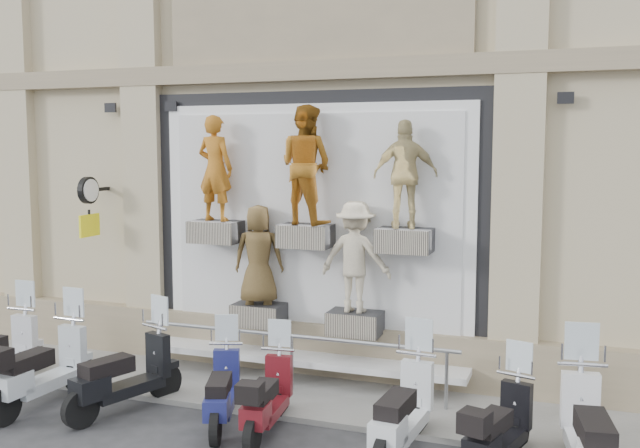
# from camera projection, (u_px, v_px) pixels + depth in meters

# --- Properties ---
(ground) EXTENTS (90.00, 90.00, 0.00)m
(ground) POSITION_uv_depth(u_px,v_px,m) (230.00, 448.00, 8.77)
(ground) COLOR #2B2B2E
(ground) RESTS_ON ground
(sidewalk) EXTENTS (16.00, 2.20, 0.08)m
(sidewalk) POSITION_uv_depth(u_px,v_px,m) (294.00, 390.00, 10.72)
(sidewalk) COLOR gray
(sidewalk) RESTS_ON ground
(building) EXTENTS (14.00, 8.60, 12.00)m
(building) POSITION_uv_depth(u_px,v_px,m) (383.00, 33.00, 14.65)
(building) COLOR tan
(building) RESTS_ON ground
(shop_vitrine) EXTENTS (5.60, 0.92, 4.30)m
(shop_vitrine) POSITION_uv_depth(u_px,v_px,m) (314.00, 229.00, 11.04)
(shop_vitrine) COLOR black
(shop_vitrine) RESTS_ON ground
(guard_rail) EXTENTS (5.06, 0.10, 0.93)m
(guard_rail) POSITION_uv_depth(u_px,v_px,m) (292.00, 364.00, 10.58)
(guard_rail) COLOR #9EA0A5
(guard_rail) RESTS_ON ground
(clock_sign_bracket) EXTENTS (0.10, 0.80, 1.02)m
(clock_sign_bracket) POSITION_uv_depth(u_px,v_px,m) (89.00, 199.00, 12.09)
(clock_sign_bracket) COLOR black
(clock_sign_bracket) RESTS_ON ground
(scooter_c) EXTENTS (0.68, 2.01, 1.61)m
(scooter_c) POSITION_uv_depth(u_px,v_px,m) (42.00, 352.00, 10.03)
(scooter_c) COLOR #ABB3BA
(scooter_c) RESTS_ON ground
(scooter_d) EXTENTS (1.15, 1.99, 1.56)m
(scooter_d) POSITION_uv_depth(u_px,v_px,m) (124.00, 358.00, 9.83)
(scooter_d) COLOR black
(scooter_d) RESTS_ON ground
(scooter_e) EXTENTS (1.05, 1.77, 1.38)m
(scooter_e) POSITION_uv_depth(u_px,v_px,m) (222.00, 376.00, 9.36)
(scooter_e) COLOR navy
(scooter_e) RESTS_ON ground
(scooter_f) EXTENTS (0.69, 1.74, 1.38)m
(scooter_f) POSITION_uv_depth(u_px,v_px,m) (267.00, 382.00, 9.10)
(scooter_f) COLOR #570E15
(scooter_f) RESTS_ON ground
(scooter_g) EXTENTS (0.70, 1.94, 1.55)m
(scooter_g) POSITION_uv_depth(u_px,v_px,m) (403.00, 393.00, 8.46)
(scooter_g) COLOR silver
(scooter_g) RESTS_ON ground
(scooter_h) EXTENTS (0.96, 1.79, 1.40)m
(scooter_h) POSITION_uv_depth(u_px,v_px,m) (500.00, 412.00, 8.06)
(scooter_h) COLOR black
(scooter_h) RESTS_ON ground
(scooter_i) EXTENTS (0.91, 2.12, 1.66)m
(scooter_i) POSITION_uv_depth(u_px,v_px,m) (590.00, 413.00, 7.68)
(scooter_i) COLOR silver
(scooter_i) RESTS_ON ground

